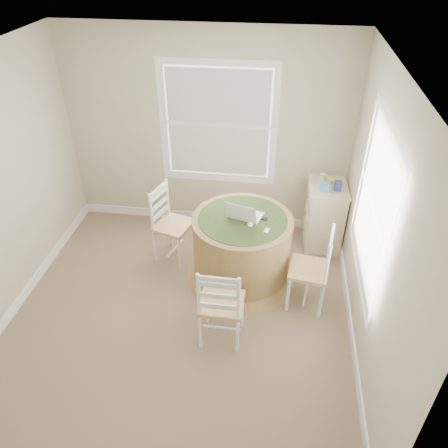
# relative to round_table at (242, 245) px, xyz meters

# --- Properties ---
(room) EXTENTS (3.64, 3.64, 2.64)m
(room) POSITION_rel_round_table_xyz_m (-0.41, -0.54, 0.86)
(room) COLOR #866C55
(room) RESTS_ON ground
(round_table) EXTENTS (1.31, 1.31, 0.81)m
(round_table) POSITION_rel_round_table_xyz_m (0.00, 0.00, 0.00)
(round_table) COLOR olive
(round_table) RESTS_ON ground
(chair_left) EXTENTS (0.51, 0.52, 0.95)m
(chair_left) POSITION_rel_round_table_xyz_m (-0.86, 0.25, 0.03)
(chair_left) COLOR white
(chair_left) RESTS_ON ground
(chair_near) EXTENTS (0.43, 0.41, 0.95)m
(chair_near) POSITION_rel_round_table_xyz_m (-0.10, -0.97, 0.03)
(chair_near) COLOR white
(chair_near) RESTS_ON ground
(chair_right) EXTENTS (0.46, 0.47, 0.95)m
(chair_right) POSITION_rel_round_table_xyz_m (0.75, -0.36, 0.03)
(chair_right) COLOR white
(chair_right) RESTS_ON ground
(laptop) EXTENTS (0.43, 0.40, 0.25)m
(laptop) POSITION_rel_round_table_xyz_m (0.02, 0.04, 0.40)
(laptop) COLOR white
(laptop) RESTS_ON round_table
(mouse) EXTENTS (0.09, 0.12, 0.04)m
(mouse) POSITION_rel_round_table_xyz_m (0.09, -0.10, 0.38)
(mouse) COLOR white
(mouse) RESTS_ON round_table
(phone) EXTENTS (0.07, 0.10, 0.02)m
(phone) POSITION_rel_round_table_xyz_m (0.28, -0.19, 0.37)
(phone) COLOR #B7BABF
(phone) RESTS_ON round_table
(keys) EXTENTS (0.07, 0.06, 0.02)m
(keys) POSITION_rel_round_table_xyz_m (0.24, 0.02, 0.37)
(keys) COLOR black
(keys) RESTS_ON round_table
(corner_chest) EXTENTS (0.50, 0.65, 0.84)m
(corner_chest) POSITION_rel_round_table_xyz_m (0.97, 0.81, -0.02)
(corner_chest) COLOR beige
(corner_chest) RESTS_ON ground
(tissue_box) EXTENTS (0.12, 0.12, 0.10)m
(tissue_box) POSITION_rel_round_table_xyz_m (0.91, 0.69, 0.45)
(tissue_box) COLOR #5E95D8
(tissue_box) RESTS_ON corner_chest
(box_yellow) EXTENTS (0.15, 0.10, 0.06)m
(box_yellow) POSITION_rel_round_table_xyz_m (1.04, 0.89, 0.43)
(box_yellow) COLOR #CBDA4D
(box_yellow) RESTS_ON corner_chest
(box_blue) EXTENTS (0.08, 0.08, 0.12)m
(box_blue) POSITION_rel_round_table_xyz_m (1.08, 0.70, 0.46)
(box_blue) COLOR #3740A6
(box_blue) RESTS_ON corner_chest
(cup_cream) EXTENTS (0.07, 0.07, 0.09)m
(cup_cream) POSITION_rel_round_table_xyz_m (0.89, 0.95, 0.45)
(cup_cream) COLOR beige
(cup_cream) RESTS_ON corner_chest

